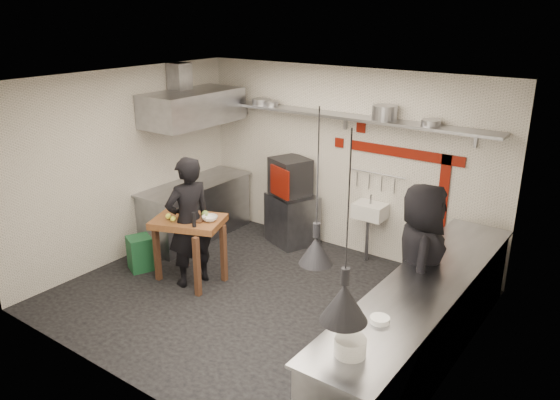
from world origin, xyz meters
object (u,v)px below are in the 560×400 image
Objects in this scene: oven_stand at (292,219)px; combi_oven at (290,176)px; green_bin at (140,253)px; chef_left at (189,222)px; prep_table at (190,250)px; chef_right at (420,261)px.

combi_oven reaches higher than oven_stand.
combi_oven is at bearing 61.33° from green_bin.
oven_stand is 2.43m from green_bin.
green_bin is 1.11m from chef_left.
prep_table is 3.11m from chef_right.
prep_table is (-0.33, -1.93, -0.63)m from combi_oven.
chef_left is (0.06, -0.05, 0.44)m from prep_table.
oven_stand is 0.69m from combi_oven.
chef_left is at bearing -75.87° from combi_oven.
oven_stand is at bearing 40.44° from chef_right.
green_bin is at bearing -98.44° from oven_stand.
prep_table is at bearing -113.21° from chef_left.
chef_right reaches higher than combi_oven.
oven_stand is 1.60× the size of green_bin.
green_bin is (-1.16, -2.12, -0.84)m from combi_oven.
oven_stand is 0.87× the size of prep_table.
chef_left is at bearing -61.04° from prep_table.
chef_left is at bearing 8.78° from green_bin.
combi_oven is 2.05m from prep_table.
chef_left is (-0.32, -1.95, 0.50)m from oven_stand.
combi_oven is 2.55m from green_bin.
combi_oven is 0.32× the size of chef_left.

